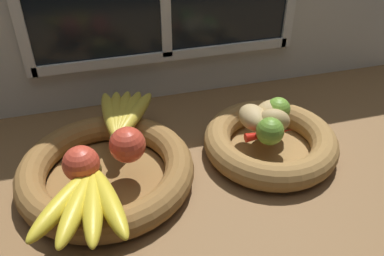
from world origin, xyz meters
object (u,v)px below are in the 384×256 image
at_px(fruit_bowl_right, 270,142).
at_px(potato_oblong, 253,117).
at_px(chili_pepper, 269,134).
at_px(potato_back, 273,110).
at_px(lime_near, 270,131).
at_px(apple_red_front, 81,164).
at_px(banana_bunch_front, 86,202).
at_px(fruit_bowl_left, 106,171).
at_px(apple_red_right, 127,145).
at_px(potato_large, 273,121).
at_px(lime_far, 278,109).
at_px(banana_bunch_back, 122,115).

bearing_deg(fruit_bowl_right, potato_oblong, 142.13).
distance_m(fruit_bowl_right, chili_pepper, 0.05).
distance_m(potato_oblong, chili_pepper, 0.05).
relative_size(potato_back, lime_near, 1.43).
bearing_deg(potato_oblong, apple_red_front, -168.99).
distance_m(lime_near, chili_pepper, 0.03).
xyz_separation_m(banana_bunch_front, lime_near, (0.36, 0.09, 0.01)).
height_order(banana_bunch_front, lime_near, lime_near).
xyz_separation_m(fruit_bowl_left, lime_near, (0.32, -0.04, 0.06)).
bearing_deg(fruit_bowl_left, apple_red_right, -14.93).
distance_m(potato_large, lime_near, 0.04).
bearing_deg(banana_bunch_front, potato_back, 21.91).
distance_m(apple_red_front, chili_pepper, 0.38).
distance_m(apple_red_right, lime_far, 0.33).
distance_m(banana_bunch_back, potato_back, 0.33).
distance_m(potato_large, potato_oblong, 0.04).
relative_size(apple_red_front, banana_bunch_front, 0.34).
xyz_separation_m(fruit_bowl_left, apple_red_right, (0.05, -0.01, 0.07)).
distance_m(potato_large, potato_back, 0.04).
height_order(apple_red_right, potato_large, apple_red_right).
height_order(potato_back, lime_far, lime_far).
relative_size(fruit_bowl_right, apple_red_front, 4.32).
height_order(banana_bunch_back, chili_pepper, banana_bunch_back).
distance_m(banana_bunch_front, lime_far, 0.45).
xyz_separation_m(fruit_bowl_right, banana_bunch_front, (-0.39, -0.12, 0.05)).
height_order(apple_red_front, banana_bunch_back, apple_red_front).
bearing_deg(potato_large, lime_far, 52.13).
distance_m(banana_bunch_front, chili_pepper, 0.39).
distance_m(banana_bunch_front, potato_oblong, 0.38).
distance_m(apple_red_front, potato_large, 0.39).
height_order(apple_red_right, banana_bunch_front, apple_red_right).
height_order(apple_red_front, chili_pepper, apple_red_front).
bearing_deg(banana_bunch_front, lime_far, 20.88).
bearing_deg(banana_bunch_back, apple_red_front, -119.46).
bearing_deg(lime_far, banana_bunch_front, -159.12).
distance_m(fruit_bowl_left, potato_large, 0.35).
distance_m(fruit_bowl_left, apple_red_front, 0.09).
bearing_deg(potato_oblong, fruit_bowl_right, -37.87).
xyz_separation_m(fruit_bowl_left, chili_pepper, (0.33, -0.02, 0.04)).
bearing_deg(apple_red_front, lime_near, 1.14).
xyz_separation_m(fruit_bowl_right, lime_far, (0.03, 0.04, 0.06)).
xyz_separation_m(banana_bunch_front, potato_oblong, (0.35, 0.15, 0.01)).
height_order(banana_bunch_front, potato_back, potato_back).
bearing_deg(fruit_bowl_left, chili_pepper, -3.49).
height_order(potato_large, lime_far, lime_far).
bearing_deg(fruit_bowl_right, lime_far, 52.13).
relative_size(potato_large, lime_near, 1.23).
height_order(banana_bunch_back, potato_large, potato_large).
distance_m(banana_bunch_back, chili_pepper, 0.31).
distance_m(potato_large, chili_pepper, 0.03).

